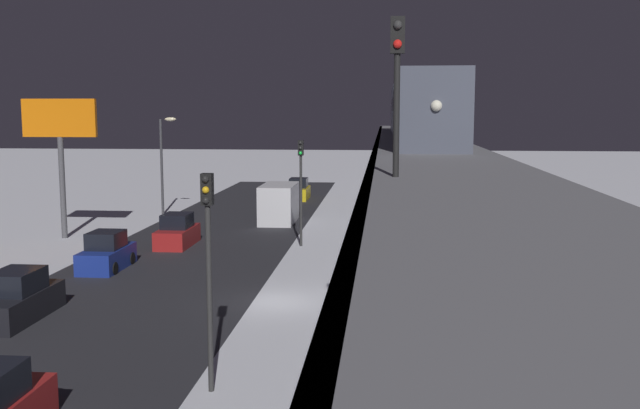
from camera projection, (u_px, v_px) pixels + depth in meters
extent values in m
plane|color=white|center=(275.00, 302.00, 30.79)|extent=(240.00, 240.00, 0.00)
cube|color=#28282D|center=(129.00, 298.00, 31.36)|extent=(11.00, 103.51, 0.01)
cube|color=slate|center=(433.00, 162.00, 29.42)|extent=(5.00, 103.51, 0.80)
cube|color=#38383D|center=(375.00, 161.00, 29.63)|extent=(0.24, 101.44, 0.80)
cylinder|color=slate|center=(404.00, 163.00, 73.64)|extent=(1.40, 1.40, 5.67)
cylinder|color=slate|center=(408.00, 176.00, 59.04)|extent=(1.40, 1.40, 5.67)
cylinder|color=slate|center=(416.00, 197.00, 44.44)|extent=(1.40, 1.40, 5.67)
cylinder|color=slate|center=(431.00, 239.00, 29.84)|extent=(1.40, 1.40, 5.67)
cylinder|color=slate|center=(475.00, 363.00, 15.23)|extent=(1.40, 1.40, 5.67)
cube|color=#4C5160|center=(424.00, 110.00, 36.58)|extent=(2.90, 18.00, 3.40)
cube|color=black|center=(424.00, 102.00, 36.53)|extent=(2.94, 16.20, 0.90)
cube|color=#4C5160|center=(411.00, 110.00, 54.95)|extent=(2.90, 18.00, 3.40)
cube|color=black|center=(411.00, 105.00, 54.90)|extent=(2.94, 16.20, 0.90)
sphere|color=white|center=(436.00, 106.00, 27.62)|extent=(0.44, 0.44, 0.44)
cylinder|color=black|center=(396.00, 114.00, 18.11)|extent=(0.16, 0.16, 3.20)
cube|color=black|center=(398.00, 35.00, 17.86)|extent=(0.36, 0.28, 0.90)
sphere|color=#333333|center=(398.00, 25.00, 17.67)|extent=(0.22, 0.22, 0.22)
sphere|color=red|center=(398.00, 44.00, 17.73)|extent=(0.22, 0.22, 0.22)
cube|color=navy|center=(107.00, 258.00, 37.12)|extent=(1.80, 4.01, 1.10)
cube|color=black|center=(106.00, 240.00, 36.99)|extent=(1.58, 1.93, 0.87)
cylinder|color=black|center=(114.00, 268.00, 35.85)|extent=(0.20, 0.64, 0.64)
cylinder|color=black|center=(81.00, 268.00, 36.00)|extent=(0.20, 0.64, 0.64)
cylinder|color=black|center=(131.00, 258.00, 38.30)|extent=(0.20, 0.64, 0.64)
cylinder|color=black|center=(100.00, 258.00, 38.46)|extent=(0.20, 0.64, 0.64)
cube|color=#A51E1E|center=(177.00, 237.00, 43.52)|extent=(1.80, 4.16, 1.10)
cube|color=black|center=(177.00, 221.00, 43.39)|extent=(1.58, 2.00, 0.87)
cube|color=gold|center=(299.00, 193.00, 66.39)|extent=(1.80, 4.11, 1.10)
cube|color=black|center=(299.00, 183.00, 66.27)|extent=(1.58, 1.97, 0.87)
cube|color=black|center=(18.00, 306.00, 28.12)|extent=(1.80, 4.62, 1.10)
cube|color=black|center=(16.00, 281.00, 28.00)|extent=(1.58, 2.22, 0.87)
cube|color=black|center=(286.00, 200.00, 56.33)|extent=(2.30, 2.20, 2.40)
cube|color=silver|center=(279.00, 203.00, 52.55)|extent=(2.40, 5.00, 2.80)
cylinder|color=#2D2D2D|center=(209.00, 300.00, 20.64)|extent=(0.16, 0.16, 5.50)
cube|color=black|center=(207.00, 189.00, 20.22)|extent=(0.32, 0.32, 0.90)
sphere|color=black|center=(205.00, 179.00, 20.00)|extent=(0.20, 0.20, 0.20)
sphere|color=yellow|center=(206.00, 190.00, 20.04)|extent=(0.20, 0.20, 0.20)
sphere|color=black|center=(206.00, 201.00, 20.08)|extent=(0.20, 0.20, 0.20)
cylinder|color=#2D2D2D|center=(301.00, 201.00, 43.13)|extent=(0.16, 0.16, 5.50)
cube|color=black|center=(301.00, 148.00, 42.71)|extent=(0.32, 0.32, 0.90)
sphere|color=black|center=(300.00, 143.00, 42.50)|extent=(0.20, 0.20, 0.20)
sphere|color=black|center=(300.00, 148.00, 42.54)|extent=(0.20, 0.20, 0.20)
sphere|color=#19E53F|center=(300.00, 153.00, 42.58)|extent=(0.20, 0.20, 0.20)
cylinder|color=#4C4C51|center=(63.00, 188.00, 45.83)|extent=(0.36, 0.36, 6.50)
cube|color=orange|center=(59.00, 118.00, 45.25)|extent=(4.80, 0.30, 2.40)
cylinder|color=#38383D|center=(162.00, 167.00, 56.12)|extent=(0.20, 0.20, 7.50)
ellipsoid|color=#F4E5B2|center=(170.00, 119.00, 55.56)|extent=(0.90, 0.44, 0.30)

